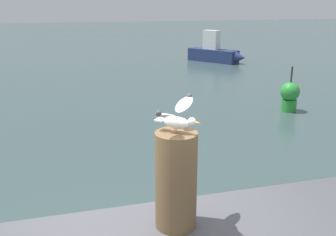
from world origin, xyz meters
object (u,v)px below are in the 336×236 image
Objects in this scene: channel_buoy at (290,95)px; mooring_post at (176,180)px; boat_navy at (217,53)px; seagull at (177,117)px.

mooring_post is at bearing -129.07° from channel_buoy.
mooring_post is at bearing -113.70° from boat_navy.
mooring_post is 0.55m from seagull.
seagull is 8.95m from channel_buoy.
channel_buoy is at bearing -99.76° from boat_navy.
boat_navy is at bearing 66.31° from seagull.
seagull reaches higher than boat_navy.
mooring_post reaches higher than boat_navy.
seagull is at bearing -113.69° from boat_navy.
mooring_post is 0.27× the size of boat_navy.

